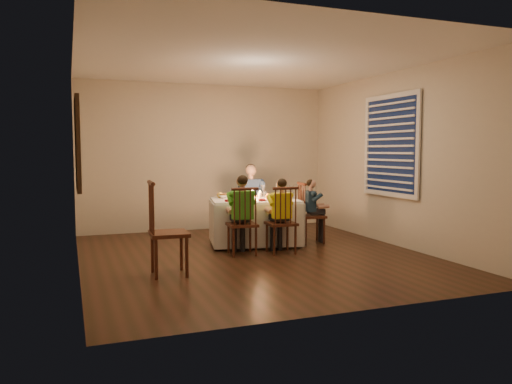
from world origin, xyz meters
name	(u,v)px	position (x,y,z in m)	size (l,w,h in m)	color
ground	(255,256)	(0.00, 0.00, 0.00)	(5.00, 5.00, 0.00)	black
wall_left	(76,161)	(-2.25, 0.00, 1.30)	(0.02, 5.00, 2.60)	beige
wall_right	(396,159)	(2.25, 0.00, 1.30)	(0.02, 5.00, 2.60)	beige
wall_back	(206,157)	(0.00, 2.50, 1.30)	(4.50, 0.02, 2.60)	beige
ceiling	(255,61)	(0.00, 0.00, 2.60)	(5.00, 5.00, 0.00)	white
dining_table	(255,212)	(0.30, 0.80, 0.49)	(1.49, 1.20, 0.66)	white
chair_adult	(251,236)	(0.50, 1.51, 0.00)	(0.39, 0.37, 0.94)	#39170F
chair_near_left	(242,255)	(-0.13, 0.15, 0.00)	(0.39, 0.37, 0.94)	#39170F
chair_near_right	(281,253)	(0.41, 0.05, 0.00)	(0.39, 0.37, 0.94)	#39170F
chair_end	(311,243)	(1.16, 0.61, 0.00)	(0.39, 0.37, 0.94)	#39170F
chair_extra	(170,275)	(-1.28, -0.62, 0.00)	(0.45, 0.42, 1.09)	#39170F
adult	(251,236)	(0.50, 1.51, 0.00)	(0.43, 0.39, 1.20)	navy
child_green	(242,255)	(-0.13, 0.15, 0.00)	(0.37, 0.34, 1.09)	green
child_yellow	(281,253)	(0.41, 0.05, 0.00)	(0.34, 0.31, 1.04)	yellow
child_teal	(311,243)	(1.16, 0.61, 0.00)	(0.30, 0.28, 0.98)	#172A3B
setting_adult	(253,197)	(0.37, 1.06, 0.70)	(0.26, 0.26, 0.02)	white
setting_green	(241,201)	(0.00, 0.57, 0.70)	(0.26, 0.26, 0.02)	white
setting_yellow	(274,200)	(0.49, 0.51, 0.70)	(0.26, 0.26, 0.02)	white
setting_teal	(281,198)	(0.71, 0.75, 0.70)	(0.26, 0.26, 0.02)	white
candle_left	(249,196)	(0.21, 0.82, 0.74)	(0.06, 0.06, 0.10)	silver
candle_right	(260,196)	(0.38, 0.79, 0.74)	(0.06, 0.06, 0.10)	silver
squash	(220,195)	(-0.14, 1.17, 0.73)	(0.09, 0.09, 0.09)	yellow
orange_fruit	(268,196)	(0.51, 0.81, 0.73)	(0.08, 0.08, 0.08)	orange
serving_bowl	(225,196)	(-0.07, 1.11, 0.72)	(0.23, 0.23, 0.06)	white
wall_mirror	(78,144)	(-2.22, 0.30, 1.50)	(0.06, 0.95, 1.15)	black
window_blinds	(390,145)	(2.21, 0.10, 1.50)	(0.07, 1.34, 1.54)	#0C1733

